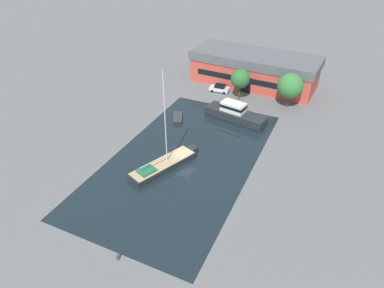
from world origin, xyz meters
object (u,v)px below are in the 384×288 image
object	(u,v)px
motor_cruiser	(235,114)
small_dinghy	(178,118)
warehouse_building	(254,69)
quay_tree_near_building	(240,79)
parked_car	(220,88)
quay_tree_by_water	(290,86)
sailboat_moored	(164,164)

from	to	relation	value
motor_cruiser	small_dinghy	xyz separation A→B (m)	(-9.51, -4.46, -0.88)
warehouse_building	quay_tree_near_building	distance (m)	9.03
parked_car	small_dinghy	world-z (taller)	parked_car
small_dinghy	quay_tree_by_water	bearing A→B (deg)	-167.89
quay_tree_near_building	parked_car	xyz separation A→B (m)	(-4.86, 1.69, -3.60)
quay_tree_by_water	parked_car	world-z (taller)	quay_tree_by_water
parked_car	small_dinghy	xyz separation A→B (m)	(-2.65, -14.51, -0.52)
quay_tree_near_building	small_dinghy	distance (m)	15.42
warehouse_building	sailboat_moored	world-z (taller)	sailboat_moored
quay_tree_by_water	motor_cruiser	size ratio (longest dim) A/B	0.58
quay_tree_near_building	motor_cruiser	size ratio (longest dim) A/B	0.53
small_dinghy	parked_car	bearing A→B (deg)	-126.23
quay_tree_near_building	sailboat_moored	bearing A→B (deg)	-95.80
parked_car	motor_cruiser	world-z (taller)	motor_cruiser
quay_tree_near_building	quay_tree_by_water	world-z (taller)	quay_tree_by_water
quay_tree_by_water	motor_cruiser	xyz separation A→B (m)	(-7.68, -8.97, -3.32)
quay_tree_near_building	warehouse_building	bearing A→B (deg)	87.64
warehouse_building	quay_tree_by_water	bearing A→B (deg)	-38.73
warehouse_building	small_dinghy	xyz separation A→B (m)	(-7.88, -21.79, -3.15)
sailboat_moored	small_dinghy	size ratio (longest dim) A/B	3.40
warehouse_building	quay_tree_near_building	world-z (taller)	warehouse_building
motor_cruiser	parked_car	bearing A→B (deg)	44.64
parked_car	sailboat_moored	xyz separation A→B (m)	(2.14, -28.48, -0.20)
quay_tree_by_water	motor_cruiser	bearing A→B (deg)	-130.59
warehouse_building	parked_car	world-z (taller)	warehouse_building
quay_tree_near_building	motor_cruiser	distance (m)	9.19
small_dinghy	warehouse_building	bearing A→B (deg)	-135.76
motor_cruiser	sailboat_moored	bearing A→B (deg)	175.94
warehouse_building	quay_tree_near_building	bearing A→B (deg)	-89.20
motor_cruiser	quay_tree_near_building	bearing A→B (deg)	23.78
quay_tree_near_building	quay_tree_by_water	xyz separation A→B (m)	(9.69, 0.61, 0.08)
quay_tree_near_building	motor_cruiser	xyz separation A→B (m)	(2.00, -8.36, -3.24)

